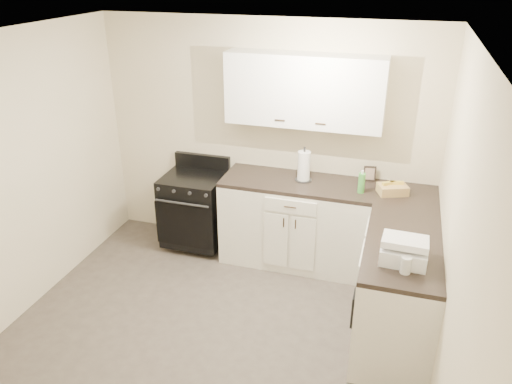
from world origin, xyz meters
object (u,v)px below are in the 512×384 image
(stove, at_px, (194,209))
(paper_towel, at_px, (304,166))
(wicker_basket, at_px, (393,189))
(knife_block, at_px, (303,169))
(countertop_grill, at_px, (404,253))

(stove, height_order, paper_towel, paper_towel)
(wicker_basket, bearing_deg, paper_towel, 175.46)
(paper_towel, bearing_deg, stove, -176.64)
(stove, xyz_separation_m, knife_block, (1.20, 0.10, 0.59))
(knife_block, relative_size, wicker_basket, 0.78)
(knife_block, relative_size, countertop_grill, 0.63)
(wicker_basket, bearing_deg, countertop_grill, -83.28)
(wicker_basket, distance_m, countertop_grill, 1.19)
(wicker_basket, height_order, countertop_grill, countertop_grill)
(countertop_grill, bearing_deg, knife_block, 131.21)
(stove, bearing_deg, knife_block, 4.89)
(wicker_basket, relative_size, countertop_grill, 0.81)
(knife_block, xyz_separation_m, countertop_grill, (1.04, -1.28, -0.04))
(knife_block, bearing_deg, stove, 176.56)
(knife_block, height_order, countertop_grill, knife_block)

